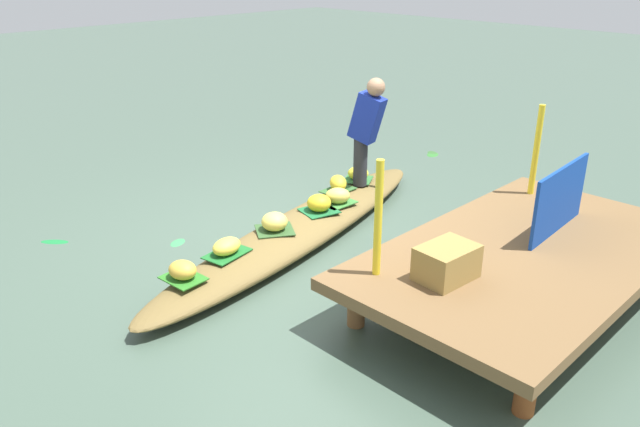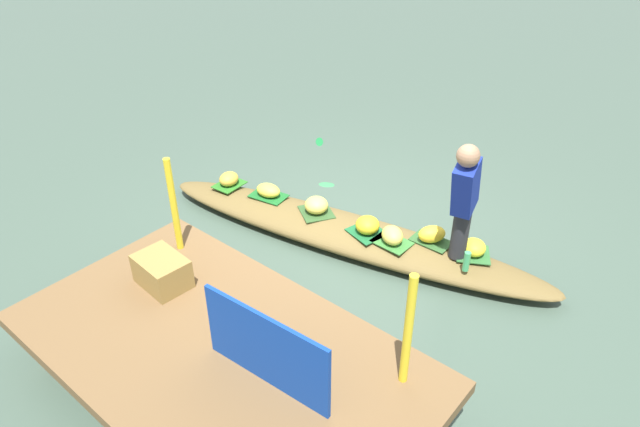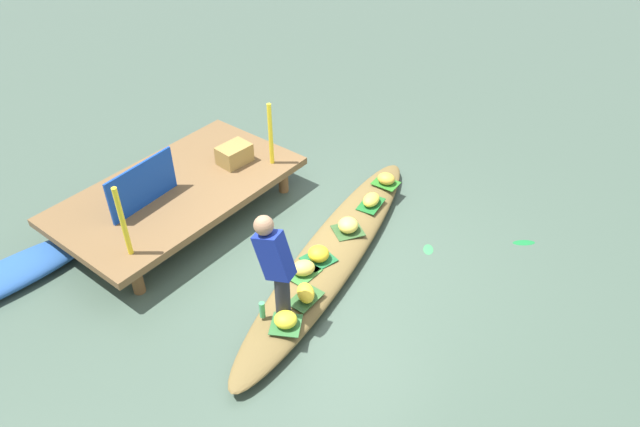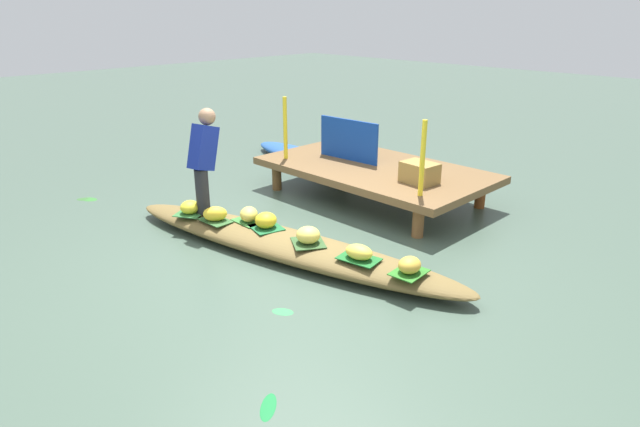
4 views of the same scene
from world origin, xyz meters
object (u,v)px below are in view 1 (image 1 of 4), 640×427
object	(u,v)px
banana_bunch_3	(227,246)
banana_bunch_5	(274,222)
banana_bunch_6	(338,196)
banana_bunch_4	(183,270)
banana_bunch_2	(338,183)
produce_crate	(447,263)
water_bottle	(379,176)
market_banner	(560,199)
vendor_boat	(301,229)
banana_bunch_1	(319,203)
banana_bunch_0	(358,173)
vendor_person	(366,126)

from	to	relation	value
banana_bunch_3	banana_bunch_5	bearing A→B (deg)	-172.49
banana_bunch_6	banana_bunch_4	bearing A→B (deg)	6.64
banana_bunch_2	produce_crate	xyz separation A→B (m)	(1.24, 2.28, 0.28)
banana_bunch_5	water_bottle	distance (m)	1.71
water_bottle	market_banner	distance (m)	2.33
vendor_boat	banana_bunch_6	xyz separation A→B (m)	(-0.56, -0.02, 0.21)
banana_bunch_2	produce_crate	bearing A→B (deg)	61.46
banana_bunch_2	banana_bunch_4	xyz separation A→B (m)	(2.40, 0.51, -0.01)
water_bottle	banana_bunch_2	bearing A→B (deg)	-22.20
vendor_boat	banana_bunch_1	world-z (taller)	banana_bunch_1
banana_bunch_3	produce_crate	size ratio (longest dim) A/B	0.66
banana_bunch_3	produce_crate	bearing A→B (deg)	108.55
market_banner	water_bottle	bearing A→B (deg)	-102.01
banana_bunch_0	banana_bunch_6	bearing A→B (deg)	25.74
banana_bunch_5	vendor_person	size ratio (longest dim) A/B	0.20
vendor_person	produce_crate	bearing A→B (deg)	54.12
banana_bunch_0	water_bottle	xyz separation A→B (m)	(-0.06, 0.27, 0.02)
vendor_boat	produce_crate	world-z (taller)	produce_crate
banana_bunch_5	vendor_person	xyz separation A→B (m)	(-1.55, -0.21, 0.61)
banana_bunch_2	banana_bunch_0	bearing A→B (deg)	-170.01
water_bottle	produce_crate	bearing A→B (deg)	50.42
banana_bunch_4	water_bottle	xyz separation A→B (m)	(-2.88, -0.32, 0.02)
produce_crate	banana_bunch_1	bearing A→B (deg)	-108.18
banana_bunch_0	banana_bunch_2	bearing A→B (deg)	9.99
produce_crate	market_banner	bearing A→B (deg)	172.38
banana_bunch_2	vendor_person	size ratio (longest dim) A/B	0.22
banana_bunch_3	banana_bunch_6	size ratio (longest dim) A/B	1.09
banana_bunch_0	vendor_boat	bearing A→B (deg)	16.04
banana_bunch_1	banana_bunch_4	distance (m)	1.83
banana_bunch_5	banana_bunch_4	bearing A→B (deg)	9.36
banana_bunch_5	market_banner	xyz separation A→B (m)	(-1.38, 2.14, 0.44)
vendor_boat	produce_crate	distance (m)	2.08
water_bottle	vendor_boat	bearing A→B (deg)	4.11
banana_bunch_6	market_banner	size ratio (longest dim) A/B	0.26
vendor_boat	produce_crate	xyz separation A→B (m)	(0.38, 1.98, 0.49)
banana_bunch_4	banana_bunch_6	xyz separation A→B (m)	(-2.11, -0.25, 0.01)
vendor_person	market_banner	bearing A→B (deg)	85.74
banana_bunch_3	banana_bunch_4	xyz separation A→B (m)	(0.53, 0.11, 0.00)
banana_bunch_0	vendor_person	xyz separation A→B (m)	(0.09, 0.19, 0.62)
vendor_person	produce_crate	xyz separation A→B (m)	(1.56, 2.16, -0.33)
banana_bunch_0	banana_bunch_1	distance (m)	1.06
vendor_person	banana_bunch_5	bearing A→B (deg)	7.56
banana_bunch_4	market_banner	size ratio (longest dim) A/B	0.24
vendor_boat	vendor_person	bearing A→B (deg)	176.84
banana_bunch_0	banana_bunch_3	distance (m)	2.34
water_bottle	market_banner	world-z (taller)	market_banner
banana_bunch_4	banana_bunch_1	bearing A→B (deg)	-172.70
banana_bunch_0	banana_bunch_3	size ratio (longest dim) A/B	0.84
banana_bunch_1	banana_bunch_2	distance (m)	0.65
banana_bunch_4	market_banner	xyz separation A→B (m)	(-2.55, 1.95, 0.45)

